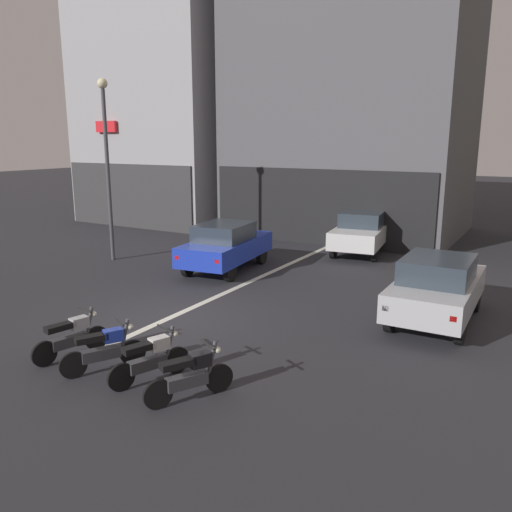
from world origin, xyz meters
name	(u,v)px	position (x,y,z in m)	size (l,w,h in m)	color
ground_plane	(167,319)	(0.00, 0.00, 0.00)	(120.00, 120.00, 0.00)	#2B2B30
lane_centre_line	(279,269)	(0.00, 6.00, 0.00)	(0.20, 18.00, 0.01)	silver
building_corner_left	(183,75)	(-10.71, 14.61, 7.92)	(8.36, 9.58, 15.87)	#9E9EA3
building_mid_block	(357,12)	(-0.64, 14.61, 10.03)	(10.23, 8.07, 20.09)	#56565B
car_blue_crossing_near	(226,245)	(-1.49, 4.92, 0.89)	(2.25, 4.28, 1.64)	black
car_silver_parked_kerbside	(437,287)	(5.82, 3.26, 0.89)	(1.82, 4.12, 1.64)	black
car_white_down_street	(362,231)	(1.60, 9.93, 0.89)	(2.29, 4.30, 1.64)	black
street_lamp	(107,152)	(-6.02, 4.10, 3.97)	(0.36, 0.36, 6.49)	#47474C
motorcycle_silver_row_leftmost	(71,336)	(-0.17, -2.77, 0.46)	(0.57, 1.64, 0.98)	black
motorcycle_blue_row_left_mid	(104,349)	(0.90, -2.90, 0.46)	(0.85, 1.51, 0.98)	black
motorcycle_white_row_centre	(150,358)	(1.96, -2.78, 0.46)	(0.70, 1.59, 0.98)	black
motorcycle_black_row_right_mid	(190,375)	(3.03, -2.97, 0.46)	(0.85, 1.51, 0.98)	black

